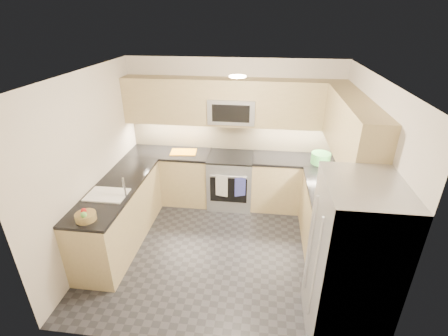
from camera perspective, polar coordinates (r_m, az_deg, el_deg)
floor at (r=4.94m, az=-0.52°, el=-13.91°), size 3.60×3.20×0.00m
ceiling at (r=3.85m, az=-0.68°, el=16.03°), size 3.60×3.20×0.02m
wall_back at (r=5.71m, az=1.58°, el=6.33°), size 3.60×0.02×2.50m
wall_front at (r=2.93m, az=-4.96°, el=-14.90°), size 3.60×0.02×2.50m
wall_left at (r=4.81m, az=-22.35°, el=0.44°), size 0.02×3.20×2.50m
wall_right at (r=4.41m, az=23.30°, el=-2.07°), size 0.02×3.20×2.50m
base_cab_back_left at (r=5.96m, az=-9.30°, el=-1.54°), size 1.42×0.60×0.90m
base_cab_back_right at (r=5.77m, az=12.03°, el=-2.77°), size 1.42×0.60×0.90m
base_cab_right at (r=4.86m, az=17.79°, el=-9.47°), size 0.60×1.70×0.90m
base_cab_peninsula at (r=5.05m, az=-17.82°, el=-7.96°), size 0.60×2.00×0.90m
countertop_back_left at (r=5.76m, az=-9.62°, el=2.62°), size 1.42×0.63×0.04m
countertop_back_right at (r=5.56m, az=12.47°, el=1.48°), size 1.42×0.63×0.04m
countertop_right at (r=4.61m, az=18.57°, el=-4.67°), size 0.63×1.70×0.04m
countertop_peninsula at (r=4.82m, az=-18.57°, el=-3.29°), size 0.63×2.00×0.04m
upper_cab_back at (r=5.38m, az=1.47°, el=11.50°), size 3.60×0.35×0.75m
upper_cab_right at (r=4.39m, az=21.55°, el=6.36°), size 0.35×1.95×0.75m
backsplash_back at (r=5.73m, az=1.57°, el=5.80°), size 3.60×0.01×0.51m
backsplash_right at (r=4.82m, az=21.86°, el=-0.17°), size 0.01×2.30×0.51m
gas_range at (r=5.74m, az=1.16°, el=-2.26°), size 0.76×0.65×0.91m
range_cooktop at (r=5.54m, az=1.20°, el=1.95°), size 0.76×0.65×0.03m
oven_door_glass at (r=5.45m, az=0.79°, el=-3.92°), size 0.62×0.02×0.45m
oven_handle at (r=5.31m, az=0.78°, el=-1.50°), size 0.60×0.02×0.02m
microwave at (r=5.39m, az=1.42°, el=10.14°), size 0.76×0.40×0.40m
microwave_door at (r=5.19m, az=1.19°, el=9.54°), size 0.60×0.01×0.28m
refrigerator at (r=3.57m, az=21.29°, el=-15.46°), size 0.70×0.90×1.80m
fridge_handle_left at (r=3.33m, az=15.67°, el=-16.85°), size 0.02×0.02×1.20m
fridge_handle_right at (r=3.60m, az=14.96°, el=-12.99°), size 0.02×0.02×1.20m
sink_basin at (r=4.65m, az=-19.75°, el=-5.19°), size 0.52×0.38×0.16m
faucet at (r=4.44m, az=-17.12°, el=-3.29°), size 0.03×0.03×0.28m
utensil_bowl at (r=5.44m, az=16.64°, el=1.68°), size 0.36×0.36×0.17m
cutting_board at (r=5.69m, az=-7.13°, el=2.79°), size 0.47×0.35×0.01m
fruit_basket at (r=4.18m, az=-23.14°, el=-7.87°), size 0.30×0.30×0.09m
fruit_apple at (r=4.16m, az=-23.46°, el=-6.92°), size 0.07×0.07×0.07m
fruit_pear at (r=4.08m, az=-23.44°, el=-7.55°), size 0.07×0.07×0.07m
dish_towel_check at (r=5.38m, az=-0.42°, el=-3.14°), size 0.21×0.06×0.39m
dish_towel_blue at (r=5.35m, az=2.84°, el=-3.33°), size 0.18×0.08×0.35m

